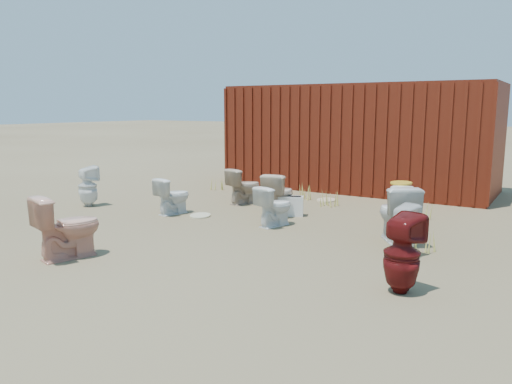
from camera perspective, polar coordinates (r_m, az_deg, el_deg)
The scene contains 22 objects.
ground at distance 7.63m, azimuth -2.40°, elevation -4.72°, with size 100.00×100.00×0.00m, color brown.
shipping_container at distance 12.06m, azimuth 11.73°, elevation 6.16°, with size 6.00×2.40×2.40m, color #53160D.
toilet_front_a at distance 9.05m, azimuth -9.47°, elevation -0.44°, with size 0.37×0.64×0.66m, color white.
toilet_front_pink at distance 6.74m, azimuth -20.73°, elevation -3.71°, with size 0.46×0.80×0.81m, color #E69F85.
toilet_front_c at distance 8.03m, azimuth 2.13°, elevation -1.60°, with size 0.37×0.64×0.66m, color white.
toilet_front_maroon at distance 5.34m, azimuth 16.35°, elevation -6.80°, with size 0.37×0.38×0.83m, color #5F1010.
toilet_front_e at distance 7.30m, azimuth 15.76°, elevation -2.39°, with size 0.46×0.81×0.83m, color silver.
toilet_back_a at distance 10.14m, azimuth -18.67°, elevation 0.63°, with size 0.35×0.36×0.78m, color white.
toilet_back_beige_left at distance 8.86m, azimuth 2.67°, elevation -0.22°, with size 0.42×0.74×0.75m, color beige.
toilet_back_beige_right at distance 9.88m, azimuth -1.35°, elevation 0.68°, with size 0.39×0.69×0.71m, color #C0A78C.
toilet_back_yellowlid at distance 8.49m, azimuth 16.15°, elevation -1.32°, with size 0.37×0.65×0.67m, color silver.
toilet_back_e at distance 6.63m, azimuth 16.57°, elevation -4.27°, with size 0.31×0.31×0.68m, color silver.
yellow_lid at distance 8.43m, azimuth 16.26°, elevation 1.00°, with size 0.34×0.42×0.03m, color gold.
loose_tank at distance 8.83m, azimuth 3.81°, elevation -1.59°, with size 0.50×0.20×0.35m, color white.
loose_lid_near at distance 10.36m, azimuth 8.04°, elevation -0.91°, with size 0.38×0.49×0.02m, color beige.
loose_lid_far at distance 8.84m, azimuth -6.39°, elevation -2.70°, with size 0.36×0.47×0.02m, color beige.
weed_clump_a at distance 11.53m, azimuth -4.42°, elevation 0.96°, with size 0.36×0.36×0.31m, color #BDB44B.
weed_clump_b at distance 9.75m, azimuth 8.52°, elevation -0.79°, with size 0.32×0.32×0.29m, color #BDB44B.
weed_clump_c at distance 8.92m, azimuth 18.10°, elevation -1.98°, with size 0.36×0.36×0.34m, color #BDB44B.
weed_clump_d at distance 10.49m, azimuth 5.58°, elevation 0.03°, with size 0.30×0.30×0.30m, color #BDB44B.
weed_clump_e at distance 10.12m, azimuth 16.10°, elevation -0.74°, with size 0.34×0.34×0.27m, color #BDB44B.
weed_clump_f at distance 6.95m, azimuth 18.49°, elevation -5.54°, with size 0.28×0.28×0.26m, color #BDB44B.
Camera 1 is at (4.19, -6.09, 1.89)m, focal length 35.00 mm.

